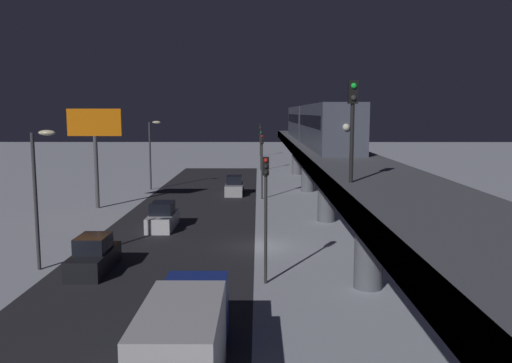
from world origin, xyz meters
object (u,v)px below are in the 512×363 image
(sedan_silver, at_px, (234,187))
(traffic_light_mid, at_px, (262,157))
(traffic_light_far, at_px, (261,142))
(traffic_light_near, at_px, (266,201))
(commercial_billboard, at_px, (95,132))
(traffic_light_distant, at_px, (260,135))
(sedan_black, at_px, (94,257))
(sedan_white, at_px, (163,218))
(subway_train, at_px, (314,123))
(box_truck, at_px, (186,339))
(rail_signal, at_px, (353,113))

(sedan_silver, relative_size, traffic_light_mid, 0.68)
(sedan_silver, bearing_deg, traffic_light_far, 82.83)
(traffic_light_near, distance_m, commercial_billboard, 25.80)
(traffic_light_near, distance_m, traffic_light_distant, 77.89)
(sedan_black, bearing_deg, sedan_white, -99.65)
(sedan_white, height_order, traffic_light_far, traffic_light_far)
(traffic_light_far, height_order, traffic_light_distant, same)
(subway_train, height_order, traffic_light_near, subway_train)
(commercial_billboard, bearing_deg, sedan_silver, -146.43)
(box_truck, xyz_separation_m, commercial_billboard, (12.19, -30.43, 5.48))
(sedan_white, distance_m, traffic_light_mid, 15.69)
(sedan_black, xyz_separation_m, traffic_light_far, (-9.30, -49.90, 3.40))
(rail_signal, xyz_separation_m, commercial_billboard, (18.19, -25.81, -1.70))
(traffic_light_distant, height_order, commercial_billboard, commercial_billboard)
(subway_train, bearing_deg, sedan_black, 58.17)
(traffic_light_distant, relative_size, commercial_billboard, 0.72)
(sedan_black, bearing_deg, subway_train, -121.83)
(box_truck, bearing_deg, traffic_light_near, -105.84)
(rail_signal, bearing_deg, traffic_light_near, -55.95)
(box_truck, relative_size, commercial_billboard, 0.83)
(box_truck, bearing_deg, commercial_billboard, -68.17)
(sedan_silver, relative_size, box_truck, 0.59)
(traffic_light_near, bearing_deg, rail_signal, 124.05)
(sedan_black, height_order, traffic_light_mid, traffic_light_mid)
(traffic_light_mid, bearing_deg, sedan_black, 68.76)
(traffic_light_far, bearing_deg, traffic_light_near, 90.00)
(commercial_billboard, bearing_deg, traffic_light_near, 125.45)
(box_truck, bearing_deg, sedan_black, -60.25)
(sedan_silver, distance_m, traffic_light_mid, 5.33)
(traffic_light_far, bearing_deg, traffic_light_distant, -90.00)
(sedan_white, bearing_deg, box_truck, 102.24)
(rail_signal, bearing_deg, box_truck, 37.56)
(subway_train, bearing_deg, sedan_silver, -25.39)
(sedan_white, xyz_separation_m, traffic_light_near, (-7.50, 12.61, 3.40))
(sedan_black, height_order, traffic_light_far, traffic_light_far)
(traffic_light_far, distance_m, traffic_light_distant, 25.96)
(traffic_light_mid, height_order, commercial_billboard, commercial_billboard)
(box_truck, height_order, commercial_billboard, commercial_billboard)
(rail_signal, relative_size, sedan_white, 0.87)
(sedan_white, height_order, traffic_light_distant, traffic_light_distant)
(traffic_light_near, height_order, traffic_light_distant, same)
(rail_signal, distance_m, traffic_light_mid, 31.34)
(traffic_light_far, bearing_deg, sedan_black, 79.44)
(sedan_white, relative_size, commercial_billboard, 0.52)
(traffic_light_mid, bearing_deg, traffic_light_distant, -90.00)
(sedan_black, bearing_deg, commercial_billboard, -73.51)
(sedan_silver, height_order, traffic_light_distant, traffic_light_distant)
(traffic_light_near, xyz_separation_m, traffic_light_far, (0.00, -51.93, 0.00))
(sedan_silver, distance_m, sedan_white, 16.89)
(traffic_light_far, bearing_deg, rail_signal, 93.33)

